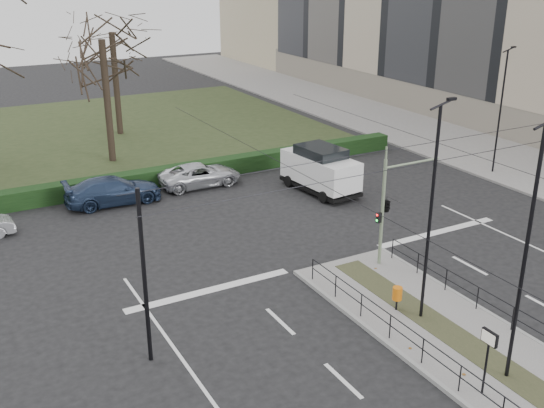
{
  "coord_description": "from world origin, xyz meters",
  "views": [
    {
      "loc": [
        -14.66,
        -15.46,
        12.29
      ],
      "look_at": [
        -1.72,
        8.03,
        2.01
      ],
      "focal_mm": 42.0,
      "sensor_mm": 36.0,
      "label": 1
    }
  ],
  "objects_px": {
    "traffic_light": "(388,203)",
    "litter_bin": "(397,294)",
    "bare_tree_center": "(112,40)",
    "parked_car_fourth": "(200,175)",
    "white_van": "(320,168)",
    "info_panel": "(489,345)",
    "streetlamp_median_far": "(431,213)",
    "parked_car_third": "(113,190)",
    "streetlamp_sidewalk": "(501,110)",
    "streetlamp_median_near": "(526,254)",
    "bare_tree_near": "(102,49)"
  },
  "relations": [
    {
      "from": "traffic_light",
      "to": "litter_bin",
      "type": "height_order",
      "value": "traffic_light"
    },
    {
      "from": "parked_car_third",
      "to": "white_van",
      "type": "bearing_deg",
      "value": -107.01
    },
    {
      "from": "streetlamp_median_near",
      "to": "streetlamp_sidewalk",
      "type": "bearing_deg",
      "value": 44.28
    },
    {
      "from": "streetlamp_median_far",
      "to": "bare_tree_center",
      "type": "height_order",
      "value": "bare_tree_center"
    },
    {
      "from": "streetlamp_median_near",
      "to": "streetlamp_sidewalk",
      "type": "height_order",
      "value": "streetlamp_median_near"
    },
    {
      "from": "litter_bin",
      "to": "streetlamp_median_near",
      "type": "distance_m",
      "value": 6.03
    },
    {
      "from": "litter_bin",
      "to": "streetlamp_median_far",
      "type": "distance_m",
      "value": 3.54
    },
    {
      "from": "streetlamp_sidewalk",
      "to": "white_van",
      "type": "xyz_separation_m",
      "value": [
        -11.08,
        2.48,
        -2.62
      ]
    },
    {
      "from": "streetlamp_median_near",
      "to": "streetlamp_sidewalk",
      "type": "distance_m",
      "value": 21.61
    },
    {
      "from": "info_panel",
      "to": "bare_tree_center",
      "type": "bearing_deg",
      "value": 91.01
    },
    {
      "from": "litter_bin",
      "to": "streetlamp_sidewalk",
      "type": "xyz_separation_m",
      "value": [
        15.91,
        10.23,
        3.17
      ]
    },
    {
      "from": "info_panel",
      "to": "bare_tree_near",
      "type": "bearing_deg",
      "value": 96.02
    },
    {
      "from": "streetlamp_median_near",
      "to": "parked_car_fourth",
      "type": "bearing_deg",
      "value": 93.19
    },
    {
      "from": "litter_bin",
      "to": "parked_car_third",
      "type": "xyz_separation_m",
      "value": [
        -6.01,
        16.41,
        -0.06
      ]
    },
    {
      "from": "bare_tree_center",
      "to": "parked_car_fourth",
      "type": "bearing_deg",
      "value": -86.85
    },
    {
      "from": "litter_bin",
      "to": "streetlamp_median_far",
      "type": "bearing_deg",
      "value": -58.23
    },
    {
      "from": "streetlamp_sidewalk",
      "to": "traffic_light",
      "type": "bearing_deg",
      "value": -153.73
    },
    {
      "from": "traffic_light",
      "to": "streetlamp_median_near",
      "type": "relative_size",
      "value": 0.56
    },
    {
      "from": "parked_car_third",
      "to": "streetlamp_median_far",
      "type": "bearing_deg",
      "value": -157.42
    },
    {
      "from": "info_panel",
      "to": "streetlamp_median_near",
      "type": "distance_m",
      "value": 2.86
    },
    {
      "from": "parked_car_fourth",
      "to": "bare_tree_near",
      "type": "height_order",
      "value": "bare_tree_near"
    },
    {
      "from": "parked_car_third",
      "to": "bare_tree_center",
      "type": "distance_m",
      "value": 16.12
    },
    {
      "from": "streetlamp_median_far",
      "to": "parked_car_fourth",
      "type": "xyz_separation_m",
      "value": [
        -1.27,
        17.68,
        -3.55
      ]
    },
    {
      "from": "streetlamp_median_far",
      "to": "bare_tree_near",
      "type": "xyz_separation_m",
      "value": [
        -4.46,
        24.77,
        3.02
      ]
    },
    {
      "from": "streetlamp_sidewalk",
      "to": "bare_tree_near",
      "type": "height_order",
      "value": "bare_tree_near"
    },
    {
      "from": "litter_bin",
      "to": "parked_car_fourth",
      "type": "bearing_deg",
      "value": 92.61
    },
    {
      "from": "parked_car_third",
      "to": "bare_tree_near",
      "type": "relative_size",
      "value": 0.5
    },
    {
      "from": "info_panel",
      "to": "streetlamp_median_far",
      "type": "relative_size",
      "value": 0.27
    },
    {
      "from": "parked_car_fourth",
      "to": "white_van",
      "type": "xyz_separation_m",
      "value": [
        5.6,
        -4.17,
        0.69
      ]
    },
    {
      "from": "traffic_light",
      "to": "streetlamp_median_far",
      "type": "relative_size",
      "value": 0.58
    },
    {
      "from": "streetlamp_median_far",
      "to": "white_van",
      "type": "height_order",
      "value": "streetlamp_median_far"
    },
    {
      "from": "info_panel",
      "to": "streetlamp_median_far",
      "type": "height_order",
      "value": "streetlamp_median_far"
    },
    {
      "from": "info_panel",
      "to": "parked_car_fourth",
      "type": "bearing_deg",
      "value": 89.68
    },
    {
      "from": "streetlamp_median_far",
      "to": "parked_car_fourth",
      "type": "bearing_deg",
      "value": 94.11
    },
    {
      "from": "parked_car_third",
      "to": "parked_car_fourth",
      "type": "bearing_deg",
      "value": -83.06
    },
    {
      "from": "litter_bin",
      "to": "parked_car_third",
      "type": "height_order",
      "value": "parked_car_third"
    },
    {
      "from": "streetlamp_sidewalk",
      "to": "bare_tree_center",
      "type": "height_order",
      "value": "bare_tree_center"
    },
    {
      "from": "streetlamp_sidewalk",
      "to": "bare_tree_near",
      "type": "relative_size",
      "value": 0.74
    },
    {
      "from": "streetlamp_sidewalk",
      "to": "bare_tree_near",
      "type": "distance_m",
      "value": 24.38
    },
    {
      "from": "info_panel",
      "to": "litter_bin",
      "type": "bearing_deg",
      "value": 80.1
    },
    {
      "from": "white_van",
      "to": "bare_tree_center",
      "type": "bearing_deg",
      "value": 109.56
    },
    {
      "from": "info_panel",
      "to": "streetlamp_median_far",
      "type": "distance_m",
      "value": 5.11
    },
    {
      "from": "streetlamp_median_far",
      "to": "parked_car_fourth",
      "type": "relative_size",
      "value": 1.68
    },
    {
      "from": "streetlamp_median_far",
      "to": "parked_car_third",
      "type": "xyz_separation_m",
      "value": [
        -6.51,
        17.21,
        -3.47
      ]
    },
    {
      "from": "streetlamp_median_near",
      "to": "litter_bin",
      "type": "bearing_deg",
      "value": 95.22
    },
    {
      "from": "parked_car_fourth",
      "to": "bare_tree_near",
      "type": "distance_m",
      "value": 10.19
    },
    {
      "from": "streetlamp_median_near",
      "to": "streetlamp_median_far",
      "type": "bearing_deg",
      "value": 89.19
    },
    {
      "from": "litter_bin",
      "to": "parked_car_third",
      "type": "distance_m",
      "value": 17.47
    },
    {
      "from": "streetlamp_median_far",
      "to": "bare_tree_near",
      "type": "relative_size",
      "value": 0.78
    },
    {
      "from": "parked_car_third",
      "to": "parked_car_fourth",
      "type": "distance_m",
      "value": 5.26
    }
  ]
}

